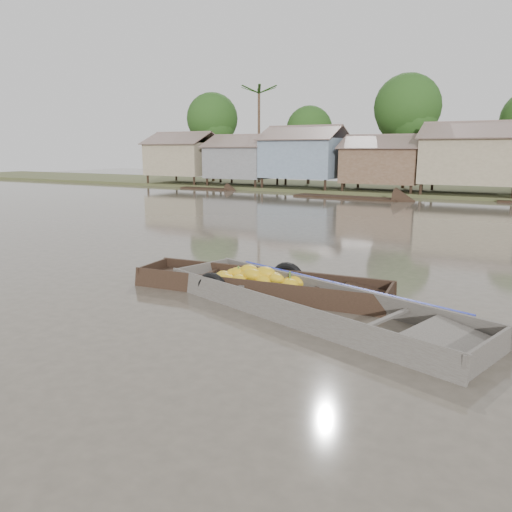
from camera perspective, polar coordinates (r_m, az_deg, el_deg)
The scene contains 4 objects.
ground at distance 12.24m, azimuth -4.27°, elevation -4.16°, with size 120.00×120.00×0.00m, color #4D463B.
riverbank at distance 41.85m, azimuth 24.50°, elevation 10.56°, with size 120.00×12.47×10.22m.
banana_boat at distance 12.21m, azimuth 0.00°, elevation -3.19°, with size 6.44×2.06×0.91m.
viewer_boat at distance 10.76m, azimuth 6.39°, elevation -6.18°, with size 7.82×4.16×0.61m.
Camera 1 is at (6.43, -9.84, 3.42)m, focal length 35.00 mm.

